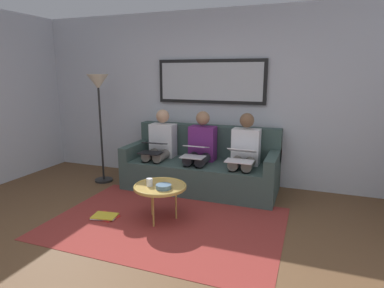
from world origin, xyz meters
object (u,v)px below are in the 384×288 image
at_px(framed_mirror, 211,82).
at_px(cup, 150,182).
at_px(person_right, 160,145).
at_px(couch, 202,167).
at_px(coffee_table, 160,187).
at_px(laptop_white, 241,155).
at_px(laptop_silver, 195,151).
at_px(person_middle, 200,149).
at_px(standing_lamp, 99,94).
at_px(bowl, 164,187).
at_px(laptop_black, 153,147).
at_px(magazine_stack, 105,216).
at_px(person_left, 244,152).

relative_size(framed_mirror, cup, 18.70).
relative_size(cup, person_right, 0.08).
height_order(couch, person_right, person_right).
relative_size(coffee_table, laptop_white, 1.67).
height_order(coffee_table, laptop_silver, laptop_silver).
xyz_separation_m(framed_mirror, person_middle, (0.00, 0.46, -0.94)).
height_order(framed_mirror, standing_lamp, framed_mirror).
relative_size(cup, bowl, 0.52).
bearing_deg(laptop_black, bowl, 122.72).
xyz_separation_m(couch, bowl, (0.01, 1.29, 0.13)).
relative_size(couch, magazine_stack, 6.84).
xyz_separation_m(laptop_white, laptop_silver, (0.64, 0.01, 0.00)).
bearing_deg(person_right, standing_lamp, 12.33).
relative_size(person_middle, laptop_silver, 3.21).
relative_size(couch, person_right, 1.93).
bearing_deg(coffee_table, laptop_black, -58.72).
bearing_deg(laptop_silver, person_middle, -90.00).
distance_m(couch, framed_mirror, 1.30).
distance_m(framed_mirror, laptop_white, 1.32).
xyz_separation_m(framed_mirror, person_right, (0.64, 0.46, -0.94)).
xyz_separation_m(framed_mirror, cup, (0.20, 1.65, -1.09)).
height_order(couch, laptop_white, couch).
bearing_deg(standing_lamp, framed_mirror, -157.07).
bearing_deg(standing_lamp, cup, 143.54).
bearing_deg(magazine_stack, person_left, -136.04).
xyz_separation_m(laptop_silver, person_right, (0.64, -0.24, -0.02)).
bearing_deg(bowl, laptop_silver, -90.71).
distance_m(laptop_white, magazine_stack, 1.86).
height_order(laptop_black, magazine_stack, laptop_black).
distance_m(bowl, person_right, 1.39).
distance_m(framed_mirror, coffee_table, 1.97).
distance_m(framed_mirror, laptop_black, 1.32).
xyz_separation_m(magazine_stack, standing_lamp, (0.81, -1.13, 1.35)).
distance_m(laptop_black, standing_lamp, 1.17).
xyz_separation_m(cup, laptop_white, (-0.84, -0.96, 0.16)).
bearing_deg(framed_mirror, laptop_black, 47.70).
bearing_deg(couch, laptop_white, 154.44).
relative_size(framed_mirror, laptop_silver, 4.74).
distance_m(coffee_table, laptop_black, 1.08).
height_order(laptop_silver, standing_lamp, standing_lamp).
bearing_deg(magazine_stack, laptop_white, -141.62).
relative_size(person_left, laptop_white, 3.15).
relative_size(bowl, person_right, 0.15).
height_order(laptop_white, person_right, person_right).
xyz_separation_m(bowl, laptop_black, (0.63, -0.98, 0.19)).
bearing_deg(person_left, person_right, 0.00).
distance_m(laptop_white, laptop_silver, 0.64).
bearing_deg(laptop_white, magazine_stack, 38.38).
bearing_deg(standing_lamp, laptop_silver, 178.33).
height_order(coffee_table, laptop_black, laptop_black).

